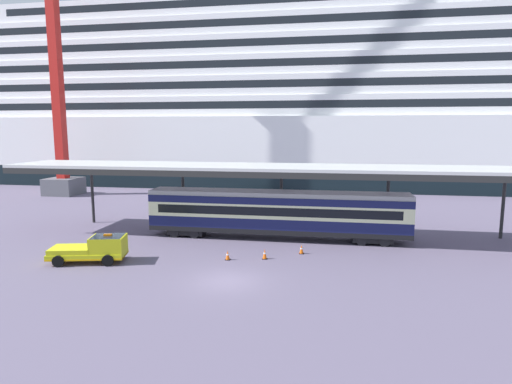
{
  "coord_description": "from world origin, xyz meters",
  "views": [
    {
      "loc": [
        6.08,
        -24.74,
        9.29
      ],
      "look_at": [
        0.54,
        7.65,
        4.5
      ],
      "focal_mm": 29.99,
      "sensor_mm": 36.0,
      "label": 1
    }
  ],
  "objects": [
    {
      "name": "ground_plane",
      "position": [
        0.0,
        0.0,
        0.0
      ],
      "size": [
        400.0,
        400.0,
        0.0
      ],
      "primitive_type": "plane",
      "color": "#5E546C"
    },
    {
      "name": "cruise_ship",
      "position": [
        -1.44,
        50.25,
        13.5
      ],
      "size": [
        131.93,
        22.03,
        38.46
      ],
      "color": "black",
      "rests_on": "ground"
    },
    {
      "name": "platform_canopy",
      "position": [
        1.79,
        11.33,
        6.03
      ],
      "size": [
        47.66,
        6.46,
        6.26
      ],
      "color": "silver",
      "rests_on": "ground"
    },
    {
      "name": "train_carriage",
      "position": [
        1.79,
        10.92,
        2.31
      ],
      "size": [
        22.05,
        2.81,
        4.11
      ],
      "color": "black",
      "rests_on": "ground"
    },
    {
      "name": "service_truck",
      "position": [
        -10.08,
        2.2,
        0.99
      ],
      "size": [
        5.52,
        3.14,
        2.02
      ],
      "color": "yellow",
      "rests_on": "ground"
    },
    {
      "name": "traffic_cone_near",
      "position": [
        -0.96,
        4.27,
        0.34
      ],
      "size": [
        0.36,
        0.36,
        0.68
      ],
      "color": "black",
      "rests_on": "ground"
    },
    {
      "name": "traffic_cone_mid",
      "position": [
        4.19,
        6.71,
        0.34
      ],
      "size": [
        0.36,
        0.36,
        0.7
      ],
      "color": "black",
      "rests_on": "ground"
    },
    {
      "name": "traffic_cone_far",
      "position": [
        1.65,
        4.92,
        0.37
      ],
      "size": [
        0.36,
        0.36,
        0.76
      ],
      "color": "black",
      "rests_on": "ground"
    },
    {
      "name": "dockside_crane",
      "position": [
        -31.1,
        30.89,
        20.16
      ],
      "size": [
        12.28,
        4.4,
        65.14
      ],
      "color": "#595960",
      "rests_on": "ground"
    },
    {
      "name": "quay_bollard",
      "position": [
        -10.6,
        3.74,
        0.52
      ],
      "size": [
        0.48,
        0.48,
        0.96
      ],
      "color": "black",
      "rests_on": "ground"
    }
  ]
}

